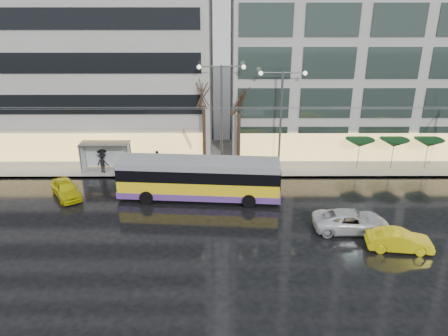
{
  "coord_description": "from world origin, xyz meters",
  "views": [
    {
      "loc": [
        2.08,
        -24.9,
        14.49
      ],
      "look_at": [
        2.19,
        5.0,
        2.53
      ],
      "focal_mm": 35.0,
      "sensor_mm": 36.0,
      "label": 1
    }
  ],
  "objects_px": {
    "trolleybus": "(199,180)",
    "taxi_a": "(66,189)",
    "bus_shelter": "(101,150)",
    "street_lamp_near": "(221,104)"
  },
  "relations": [
    {
      "from": "bus_shelter",
      "to": "trolleybus",
      "type": "bearing_deg",
      "value": -32.45
    },
    {
      "from": "trolleybus",
      "to": "street_lamp_near",
      "type": "distance_m",
      "value": 7.4
    },
    {
      "from": "street_lamp_near",
      "to": "taxi_a",
      "type": "bearing_deg",
      "value": -155.5
    },
    {
      "from": "trolleybus",
      "to": "taxi_a",
      "type": "height_order",
      "value": "trolleybus"
    },
    {
      "from": "trolleybus",
      "to": "taxi_a",
      "type": "xyz_separation_m",
      "value": [
        -10.19,
        0.24,
        -0.85
      ]
    },
    {
      "from": "street_lamp_near",
      "to": "trolleybus",
      "type": "bearing_deg",
      "value": -106.58
    },
    {
      "from": "bus_shelter",
      "to": "taxi_a",
      "type": "xyz_separation_m",
      "value": [
        -1.48,
        -5.3,
        -1.3
      ]
    },
    {
      "from": "taxi_a",
      "to": "street_lamp_near",
      "type": "bearing_deg",
      "value": -8.96
    },
    {
      "from": "bus_shelter",
      "to": "taxi_a",
      "type": "height_order",
      "value": "bus_shelter"
    },
    {
      "from": "bus_shelter",
      "to": "street_lamp_near",
      "type": "bearing_deg",
      "value": 0.63
    }
  ]
}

